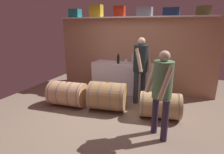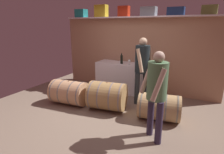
{
  "view_description": "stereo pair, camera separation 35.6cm",
  "coord_description": "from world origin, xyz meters",
  "px_view_note": "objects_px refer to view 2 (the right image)",
  "views": [
    {
      "loc": [
        1.53,
        -3.32,
        1.94
      ],
      "look_at": [
        -0.01,
        0.46,
        0.78
      ],
      "focal_mm": 29.18,
      "sensor_mm": 36.0,
      "label": 1
    },
    {
      "loc": [
        1.86,
        -3.17,
        1.94
      ],
      "look_at": [
        -0.01,
        0.46,
        0.78
      ],
      "focal_mm": 29.18,
      "sensor_mm": 36.0,
      "label": 2
    }
  ],
  "objects_px": {
    "toolcase_olive": "(209,10)",
    "wine_bottle_dark": "(122,59)",
    "toolcase_navy": "(176,11)",
    "winemaker_pouring": "(156,88)",
    "wine_glass": "(129,61)",
    "work_cabinet": "(127,78)",
    "wine_barrel_far": "(69,92)",
    "tasting_cup": "(160,93)",
    "toolcase_grey": "(149,11)",
    "visitor_tasting": "(142,64)",
    "toolcase_yellow": "(101,11)",
    "wine_barrel_near": "(159,107)",
    "toolcase_teal": "(81,14)",
    "toolcase_red": "(124,11)",
    "wine_bottle_clear": "(136,60)",
    "wine_barrel_flank": "(107,96)"
  },
  "relations": [
    {
      "from": "toolcase_red",
      "to": "toolcase_navy",
      "type": "bearing_deg",
      "value": -0.56
    },
    {
      "from": "toolcase_olive",
      "to": "visitor_tasting",
      "type": "distance_m",
      "value": 1.98
    },
    {
      "from": "toolcase_red",
      "to": "work_cabinet",
      "type": "xyz_separation_m",
      "value": [
        0.23,
        -0.2,
        -1.89
      ]
    },
    {
      "from": "wine_bottle_dark",
      "to": "wine_bottle_clear",
      "type": "xyz_separation_m",
      "value": [
        0.43,
        0.02,
        0.0
      ]
    },
    {
      "from": "wine_barrel_near",
      "to": "visitor_tasting",
      "type": "bearing_deg",
      "value": 122.36
    },
    {
      "from": "wine_bottle_dark",
      "to": "wine_barrel_far",
      "type": "relative_size",
      "value": 0.32
    },
    {
      "from": "toolcase_red",
      "to": "toolcase_navy",
      "type": "height_order",
      "value": "toolcase_red"
    },
    {
      "from": "toolcase_teal",
      "to": "wine_glass",
      "type": "distance_m",
      "value": 2.27
    },
    {
      "from": "toolcase_navy",
      "to": "wine_bottle_dark",
      "type": "xyz_separation_m",
      "value": [
        -1.34,
        -0.3,
        -1.27
      ]
    },
    {
      "from": "toolcase_red",
      "to": "wine_bottle_dark",
      "type": "relative_size",
      "value": 1.01
    },
    {
      "from": "wine_barrel_flank",
      "to": "tasting_cup",
      "type": "xyz_separation_m",
      "value": [
        1.21,
        0.06,
        0.25
      ]
    },
    {
      "from": "toolcase_grey",
      "to": "wine_barrel_near",
      "type": "bearing_deg",
      "value": -61.29
    },
    {
      "from": "tasting_cup",
      "to": "toolcase_yellow",
      "type": "bearing_deg",
      "value": 146.91
    },
    {
      "from": "wine_glass",
      "to": "wine_barrel_far",
      "type": "distance_m",
      "value": 1.86
    },
    {
      "from": "wine_bottle_dark",
      "to": "tasting_cup",
      "type": "relative_size",
      "value": 4.47
    },
    {
      "from": "toolcase_grey",
      "to": "winemaker_pouring",
      "type": "distance_m",
      "value": 2.7
    },
    {
      "from": "toolcase_teal",
      "to": "wine_bottle_dark",
      "type": "distance_m",
      "value": 2.06
    },
    {
      "from": "wine_glass",
      "to": "visitor_tasting",
      "type": "distance_m",
      "value": 0.7
    },
    {
      "from": "toolcase_teal",
      "to": "toolcase_red",
      "type": "bearing_deg",
      "value": -2.43
    },
    {
      "from": "toolcase_olive",
      "to": "wine_barrel_far",
      "type": "relative_size",
      "value": 0.35
    },
    {
      "from": "wine_bottle_dark",
      "to": "visitor_tasting",
      "type": "xyz_separation_m",
      "value": [
        0.77,
        -0.46,
        0.01
      ]
    },
    {
      "from": "toolcase_olive",
      "to": "wine_bottle_dark",
      "type": "relative_size",
      "value": 1.1
    },
    {
      "from": "toolcase_yellow",
      "to": "wine_barrel_flank",
      "type": "bearing_deg",
      "value": -55.35
    },
    {
      "from": "toolcase_grey",
      "to": "visitor_tasting",
      "type": "bearing_deg",
      "value": -79.14
    },
    {
      "from": "work_cabinet",
      "to": "wine_bottle_dark",
      "type": "bearing_deg",
      "value": -143.82
    },
    {
      "from": "wine_barrel_far",
      "to": "tasting_cup",
      "type": "bearing_deg",
      "value": -0.1
    },
    {
      "from": "toolcase_grey",
      "to": "winemaker_pouring",
      "type": "bearing_deg",
      "value": -67.81
    },
    {
      "from": "wine_bottle_dark",
      "to": "wine_barrel_near",
      "type": "xyz_separation_m",
      "value": [
        1.39,
        -1.15,
        -0.73
      ]
    },
    {
      "from": "toolcase_navy",
      "to": "wine_barrel_flank",
      "type": "xyz_separation_m",
      "value": [
        -1.15,
        -1.51,
        -1.94
      ]
    },
    {
      "from": "wine_glass",
      "to": "toolcase_olive",
      "type": "bearing_deg",
      "value": 9.34
    },
    {
      "from": "wine_bottle_dark",
      "to": "visitor_tasting",
      "type": "distance_m",
      "value": 0.89
    },
    {
      "from": "wine_bottle_dark",
      "to": "toolcase_teal",
      "type": "bearing_deg",
      "value": 169.15
    },
    {
      "from": "wine_barrel_far",
      "to": "winemaker_pouring",
      "type": "bearing_deg",
      "value": -18.38
    },
    {
      "from": "work_cabinet",
      "to": "winemaker_pouring",
      "type": "height_order",
      "value": "winemaker_pouring"
    },
    {
      "from": "toolcase_grey",
      "to": "toolcase_red",
      "type": "bearing_deg",
      "value": -178.81
    },
    {
      "from": "toolcase_olive",
      "to": "wine_barrel_near",
      "type": "height_order",
      "value": "toolcase_olive"
    },
    {
      "from": "tasting_cup",
      "to": "winemaker_pouring",
      "type": "height_order",
      "value": "winemaker_pouring"
    },
    {
      "from": "work_cabinet",
      "to": "tasting_cup",
      "type": "xyz_separation_m",
      "value": [
        1.25,
        -1.25,
        0.15
      ]
    },
    {
      "from": "work_cabinet",
      "to": "winemaker_pouring",
      "type": "xyz_separation_m",
      "value": [
        1.33,
        -1.99,
        0.52
      ]
    },
    {
      "from": "wine_barrel_flank",
      "to": "tasting_cup",
      "type": "height_order",
      "value": "wine_barrel_flank"
    },
    {
      "from": "visitor_tasting",
      "to": "wine_barrel_far",
      "type": "bearing_deg",
      "value": -36.45
    },
    {
      "from": "toolcase_yellow",
      "to": "toolcase_red",
      "type": "height_order",
      "value": "toolcase_yellow"
    },
    {
      "from": "wine_glass",
      "to": "tasting_cup",
      "type": "bearing_deg",
      "value": -44.84
    },
    {
      "from": "wine_bottle_clear",
      "to": "wine_barrel_near",
      "type": "height_order",
      "value": "wine_bottle_clear"
    },
    {
      "from": "toolcase_red",
      "to": "wine_glass",
      "type": "height_order",
      "value": "toolcase_red"
    },
    {
      "from": "toolcase_navy",
      "to": "winemaker_pouring",
      "type": "distance_m",
      "value": 2.56
    },
    {
      "from": "wine_bottle_clear",
      "to": "wine_barrel_near",
      "type": "distance_m",
      "value": 1.68
    },
    {
      "from": "wine_barrel_near",
      "to": "toolcase_navy",
      "type": "bearing_deg",
      "value": 82.48
    },
    {
      "from": "toolcase_red",
      "to": "tasting_cup",
      "type": "height_order",
      "value": "toolcase_red"
    },
    {
      "from": "toolcase_yellow",
      "to": "visitor_tasting",
      "type": "xyz_separation_m",
      "value": [
        1.6,
        -0.76,
        -1.33
      ]
    }
  ]
}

